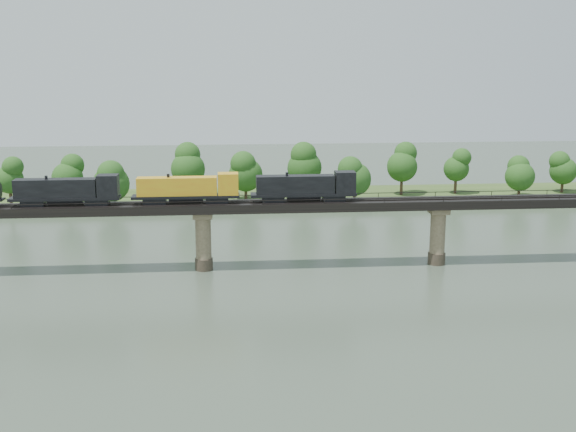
{
  "coord_description": "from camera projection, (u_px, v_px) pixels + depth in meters",
  "views": [
    {
      "loc": [
        4.19,
        -87.32,
        35.72
      ],
      "look_at": [
        14.21,
        30.0,
        9.0
      ],
      "focal_mm": 45.0,
      "sensor_mm": 36.0,
      "label": 1
    }
  ],
  "objects": [
    {
      "name": "ground",
      "position": [
        198.0,
        338.0,
        92.4
      ],
      "size": [
        400.0,
        400.0,
        0.0
      ],
      "primitive_type": "plane",
      "color": "#344133",
      "rests_on": "ground"
    },
    {
      "name": "far_bank",
      "position": [
        210.0,
        200.0,
        174.82
      ],
      "size": [
        300.0,
        24.0,
        1.6
      ],
      "primitive_type": "cube",
      "color": "#31491D",
      "rests_on": "ground"
    },
    {
      "name": "bridge",
      "position": [
        203.0,
        238.0,
        120.35
      ],
      "size": [
        236.0,
        30.0,
        11.5
      ],
      "color": "#473A2D",
      "rests_on": "ground"
    },
    {
      "name": "bridge_superstructure",
      "position": [
        202.0,
        201.0,
        118.95
      ],
      "size": [
        220.0,
        4.9,
        0.75
      ],
      "color": "black",
      "rests_on": "bridge"
    },
    {
      "name": "far_treeline",
      "position": [
        174.0,
        171.0,
        168.01
      ],
      "size": [
        289.06,
        17.54,
        13.6
      ],
      "color": "#382619",
      "rests_on": "far_bank"
    },
    {
      "name": "freight_train",
      "position": [
        147.0,
        190.0,
        117.75
      ],
      "size": [
        71.33,
        2.78,
        4.91
      ],
      "color": "black",
      "rests_on": "bridge"
    }
  ]
}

